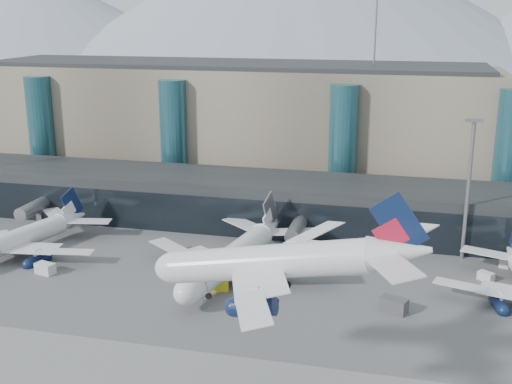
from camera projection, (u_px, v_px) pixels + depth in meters
ground at (231, 378)px, 78.59m from camera, size 900.00×900.00×0.00m
concourse at (308, 205)px, 131.19m from camera, size 170.00×27.00×10.00m
terminal_main at (233, 124)px, 164.19m from camera, size 130.00×30.00×31.00m
teal_towers at (256, 143)px, 147.35m from camera, size 116.40×19.40×46.00m
mountain_ridge at (413, 7)px, 417.64m from camera, size 910.00×400.00×110.00m
lightmast_mid at (469, 182)px, 112.68m from camera, size 3.00×1.20×25.60m
hero_jet at (294, 254)px, 65.61m from camera, size 31.13×31.40×10.16m
jet_parked_left at (26, 231)px, 118.76m from camera, size 32.30×33.78×10.84m
jet_parked_mid at (239, 246)px, 109.48m from camera, size 37.47×38.09×12.28m
veh_a at (45, 268)px, 109.53m from camera, size 3.69×2.64×1.87m
veh_b at (222, 257)px, 114.65m from camera, size 1.92×3.03×1.72m
veh_c at (394, 305)px, 95.56m from camera, size 4.46×3.44×2.20m
veh_d at (505, 261)px, 112.88m from camera, size 2.45×3.40×1.75m
veh_g at (486, 276)px, 106.80m from camera, size 2.90×2.70×1.47m
veh_h at (215, 283)px, 103.19m from camera, size 4.57×3.38×2.26m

